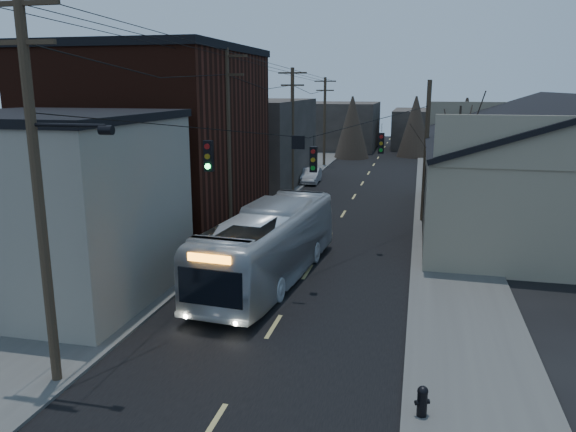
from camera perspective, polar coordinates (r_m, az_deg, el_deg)
road_surface at (r=40.58m, az=6.40°, el=1.43°), size 9.00×110.00×0.02m
sidewalk_left at (r=41.81m, az=-2.48°, el=1.92°), size 4.00×110.00×0.12m
sidewalk_right at (r=40.35m, az=15.60°, el=1.03°), size 4.00×110.00×0.12m
building_clapboard at (r=23.42m, az=-22.69°, el=0.59°), size 8.00×8.00×7.00m
building_brick at (r=33.05m, az=-13.22°, el=7.27°), size 10.00×12.00×10.00m
building_left_far at (r=47.85m, az=-4.06°, el=7.48°), size 9.00×14.00×7.00m
warehouse at (r=35.91m, az=26.56°, el=2.96°), size 16.16×20.60×7.73m
building_far_left at (r=75.41m, az=5.13°, el=9.13°), size 10.00×12.00×6.00m
building_far_right at (r=79.72m, az=15.04°, el=8.59°), size 12.00×14.00×5.00m
bare_tree at (r=29.89m, az=16.69°, el=3.77°), size 0.40×0.40×7.20m
utility_lines at (r=34.65m, az=0.25°, el=7.79°), size 11.24×45.28×10.50m
bus at (r=23.81m, az=-1.94°, el=-2.91°), size 3.70×11.65×3.19m
parked_car at (r=48.18m, az=2.37°, el=4.12°), size 1.53×3.99×1.30m
fire_hydrant at (r=15.03m, az=13.49°, el=-17.71°), size 0.39×0.28×0.80m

